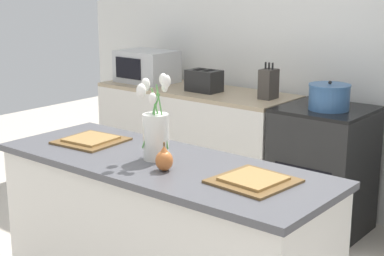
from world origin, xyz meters
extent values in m
cube|color=silver|center=(0.00, 2.00, 1.35)|extent=(5.20, 0.08, 2.70)
cube|color=silver|center=(0.00, 0.00, 0.43)|extent=(1.76, 0.62, 0.85)
cube|color=#4C4C51|center=(0.00, 0.00, 0.87)|extent=(1.80, 0.66, 0.03)
cube|color=silver|center=(-1.06, 1.60, 0.44)|extent=(1.68, 0.60, 0.88)
cube|color=tan|center=(-1.06, 1.60, 0.89)|extent=(1.68, 0.60, 0.03)
cube|color=black|center=(0.10, 1.60, 0.44)|extent=(0.60, 0.60, 0.88)
cube|color=black|center=(0.10, 1.60, 0.90)|extent=(0.60, 0.60, 0.02)
cube|color=black|center=(0.10, 1.30, 0.41)|extent=(0.42, 0.01, 0.29)
cylinder|color=silver|center=(-0.04, 0.01, 1.01)|extent=(0.13, 0.13, 0.23)
cylinder|color=#569E4C|center=(0.00, 0.02, 1.11)|extent=(0.07, 0.02, 0.32)
ellipsoid|color=white|center=(0.03, 0.02, 1.29)|extent=(0.04, 0.04, 0.06)
cylinder|color=#569E4C|center=(-0.03, 0.03, 1.09)|extent=(0.04, 0.06, 0.29)
ellipsoid|color=white|center=(-0.01, 0.05, 1.25)|extent=(0.03, 0.03, 0.05)
cylinder|color=#569E4C|center=(-0.05, 0.04, 1.11)|extent=(0.05, 0.14, 0.30)
ellipsoid|color=white|center=(-0.07, 0.11, 1.28)|extent=(0.04, 0.04, 0.06)
cylinder|color=#569E4C|center=(-0.07, 0.02, 1.10)|extent=(0.10, 0.03, 0.28)
ellipsoid|color=white|center=(-0.12, 0.03, 1.26)|extent=(0.05, 0.05, 0.07)
cylinder|color=#569E4C|center=(-0.05, -0.01, 1.09)|extent=(0.04, 0.10, 0.27)
ellipsoid|color=white|center=(-0.07, -0.06, 1.24)|extent=(0.05, 0.05, 0.07)
cylinder|color=#569E4C|center=(-0.02, -0.02, 1.07)|extent=(0.03, 0.05, 0.24)
ellipsoid|color=white|center=(-0.01, -0.04, 1.21)|extent=(0.04, 0.04, 0.06)
ellipsoid|color=#C66B33|center=(0.12, -0.10, 0.94)|extent=(0.08, 0.08, 0.10)
cone|color=#C66B33|center=(0.12, -0.10, 0.99)|extent=(0.05, 0.05, 0.04)
cylinder|color=brown|center=(0.12, -0.10, 1.02)|extent=(0.01, 0.01, 0.02)
cube|color=brown|center=(-0.54, 0.02, 0.90)|extent=(0.35, 0.35, 0.01)
cube|color=#A37A42|center=(-0.54, 0.02, 0.91)|extent=(0.25, 0.25, 0.01)
cube|color=brown|center=(0.54, 0.02, 0.90)|extent=(0.35, 0.35, 0.01)
cube|color=#A37A42|center=(0.54, 0.02, 0.91)|extent=(0.25, 0.25, 0.01)
cube|color=black|center=(-0.93, 1.55, 0.99)|extent=(0.26, 0.18, 0.17)
cube|color=black|center=(-0.98, 1.55, 1.08)|extent=(0.05, 0.11, 0.01)
cube|color=black|center=(-0.89, 1.55, 1.08)|extent=(0.05, 0.11, 0.01)
cube|color=black|center=(-1.07, 1.55, 1.02)|extent=(0.02, 0.02, 0.02)
cylinder|color=#386093|center=(0.14, 1.55, 0.99)|extent=(0.27, 0.27, 0.16)
cylinder|color=#386093|center=(0.14, 1.55, 1.08)|extent=(0.28, 0.28, 0.01)
sphere|color=black|center=(0.14, 1.55, 1.09)|extent=(0.02, 0.02, 0.02)
cube|color=#B7BABC|center=(-1.60, 1.60, 1.04)|extent=(0.48, 0.36, 0.27)
cube|color=black|center=(-1.64, 1.42, 1.04)|extent=(0.29, 0.01, 0.18)
cube|color=#3D3833|center=(-0.38, 1.62, 1.02)|extent=(0.10, 0.14, 0.22)
cylinder|color=black|center=(-0.41, 1.62, 1.15)|extent=(0.01, 0.01, 0.05)
cylinder|color=black|center=(-0.38, 1.62, 1.15)|extent=(0.01, 0.01, 0.05)
cylinder|color=black|center=(-0.35, 1.62, 1.15)|extent=(0.01, 0.01, 0.05)
camera|label=1|loc=(1.88, -2.06, 1.76)|focal=55.00mm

